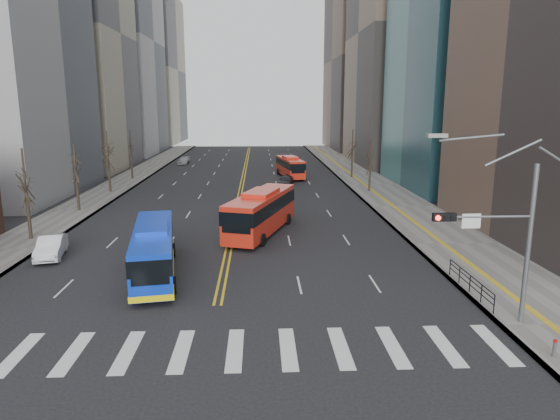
# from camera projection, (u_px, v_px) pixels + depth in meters

# --- Properties ---
(ground) EXTENTS (220.00, 220.00, 0.00)m
(ground) POSITION_uv_depth(u_px,v_px,m) (208.00, 350.00, 22.11)
(ground) COLOR black
(sidewalk_right) EXTENTS (7.00, 130.00, 0.15)m
(sidewalk_right) POSITION_uv_depth(u_px,v_px,m) (372.00, 185.00, 66.81)
(sidewalk_right) COLOR slate
(sidewalk_right) RESTS_ON ground
(sidewalk_left) EXTENTS (5.00, 130.00, 0.15)m
(sidewalk_left) POSITION_uv_depth(u_px,v_px,m) (116.00, 187.00, 65.38)
(sidewalk_left) COLOR slate
(sidewalk_left) RESTS_ON ground
(crosswalk) EXTENTS (26.70, 4.00, 0.01)m
(crosswalk) POSITION_uv_depth(u_px,v_px,m) (208.00, 350.00, 22.11)
(crosswalk) COLOR silver
(crosswalk) RESTS_ON ground
(centerline) EXTENTS (0.55, 100.00, 0.01)m
(centerline) POSITION_uv_depth(u_px,v_px,m) (244.00, 176.00, 75.86)
(centerline) COLOR gold
(centerline) RESTS_ON ground
(office_towers) EXTENTS (83.00, 134.00, 58.00)m
(office_towers) POSITION_uv_depth(u_px,v_px,m) (244.00, 24.00, 84.09)
(office_towers) COLOR gray
(office_towers) RESTS_ON ground
(signal_mast) EXTENTS (5.37, 0.37, 9.39)m
(signal_mast) POSITION_uv_depth(u_px,v_px,m) (501.00, 230.00, 23.63)
(signal_mast) COLOR gray
(signal_mast) RESTS_ON ground
(pedestrian_railing) EXTENTS (0.06, 6.06, 1.02)m
(pedestrian_railing) POSITION_uv_depth(u_px,v_px,m) (470.00, 281.00, 28.41)
(pedestrian_railing) COLOR black
(pedestrian_railing) RESTS_ON sidewalk_right
(street_trees) EXTENTS (35.20, 47.20, 7.60)m
(street_trees) POSITION_uv_depth(u_px,v_px,m) (172.00, 158.00, 54.56)
(street_trees) COLOR black
(street_trees) RESTS_ON ground
(blue_bus) EXTENTS (4.25, 11.49, 3.29)m
(blue_bus) POSITION_uv_depth(u_px,v_px,m) (154.00, 248.00, 31.61)
(blue_bus) COLOR blue
(blue_bus) RESTS_ON ground
(red_bus_near) EXTENTS (6.27, 11.85, 3.67)m
(red_bus_near) POSITION_uv_depth(u_px,v_px,m) (261.00, 210.00, 41.72)
(red_bus_near) COLOR red
(red_bus_near) RESTS_ON ground
(red_bus_far) EXTENTS (3.88, 10.11, 3.17)m
(red_bus_far) POSITION_uv_depth(u_px,v_px,m) (290.00, 166.00, 73.87)
(red_bus_far) COLOR red
(red_bus_far) RESTS_ON ground
(car_white) EXTENTS (2.52, 4.86, 1.53)m
(car_white) POSITION_uv_depth(u_px,v_px,m) (51.00, 247.00, 35.42)
(car_white) COLOR white
(car_white) RESTS_ON ground
(car_dark_mid) EXTENTS (2.55, 4.52, 1.45)m
(car_dark_mid) POSITION_uv_depth(u_px,v_px,m) (286.00, 181.00, 66.27)
(car_dark_mid) COLOR black
(car_dark_mid) RESTS_ON ground
(car_silver) EXTENTS (2.10, 4.47, 1.26)m
(car_silver) POSITION_uv_depth(u_px,v_px,m) (184.00, 161.00, 90.64)
(car_silver) COLOR #A4A4AA
(car_silver) RESTS_ON ground
(car_dark_far) EXTENTS (3.56, 4.77, 1.20)m
(car_dark_far) POSITION_uv_depth(u_px,v_px,m) (285.00, 159.00, 94.53)
(car_dark_far) COLOR black
(car_dark_far) RESTS_ON ground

